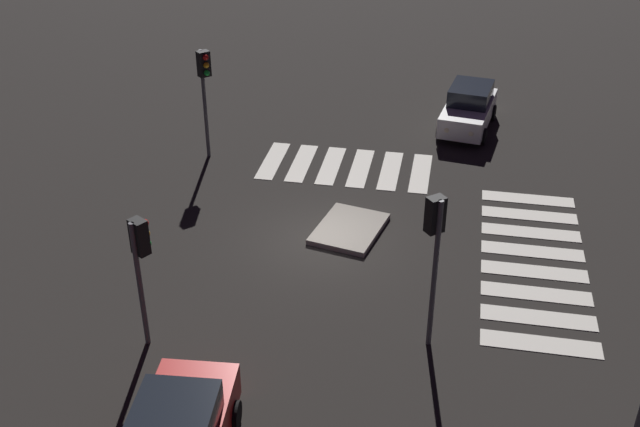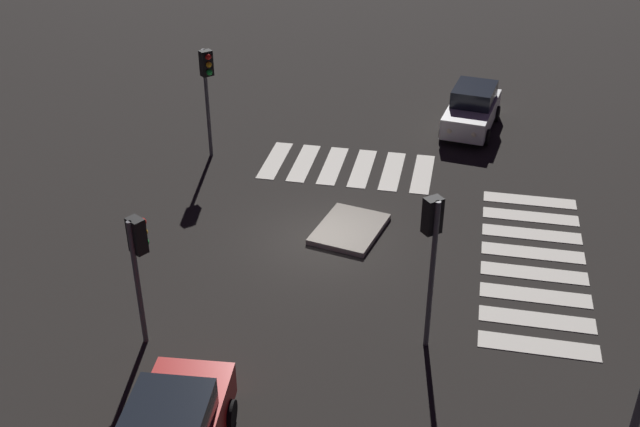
{
  "view_description": "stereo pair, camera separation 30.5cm",
  "coord_description": "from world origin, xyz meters",
  "px_view_note": "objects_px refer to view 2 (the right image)",
  "views": [
    {
      "loc": [
        -20.84,
        -3.93,
        13.5
      ],
      "look_at": [
        0.0,
        0.0,
        1.0
      ],
      "focal_mm": 43.29,
      "sensor_mm": 36.0,
      "label": 1
    },
    {
      "loc": [
        -20.78,
        -4.23,
        13.5
      ],
      "look_at": [
        0.0,
        0.0,
        1.0
      ],
      "focal_mm": 43.29,
      "sensor_mm": 36.0,
      "label": 2
    }
  ],
  "objects_px": {
    "traffic_light_west": "(138,250)",
    "traffic_light_south": "(432,236)",
    "traffic_light_north": "(207,77)",
    "traffic_island": "(349,229)",
    "car_white": "(472,109)"
  },
  "relations": [
    {
      "from": "traffic_light_west",
      "to": "traffic_light_south",
      "type": "relative_size",
      "value": 0.85
    },
    {
      "from": "traffic_light_south",
      "to": "traffic_light_north",
      "type": "bearing_deg",
      "value": 3.38
    },
    {
      "from": "traffic_island",
      "to": "car_white",
      "type": "relative_size",
      "value": 0.68
    },
    {
      "from": "traffic_light_north",
      "to": "traffic_light_south",
      "type": "bearing_deg",
      "value": -2.63
    },
    {
      "from": "car_white",
      "to": "traffic_light_west",
      "type": "xyz_separation_m",
      "value": [
        -15.65,
        8.0,
        1.94
      ]
    },
    {
      "from": "traffic_island",
      "to": "traffic_light_south",
      "type": "xyz_separation_m",
      "value": [
        -5.14,
        -2.87,
        3.25
      ]
    },
    {
      "from": "car_white",
      "to": "traffic_light_north",
      "type": "relative_size",
      "value": 1.01
    },
    {
      "from": "traffic_light_north",
      "to": "traffic_light_west",
      "type": "relative_size",
      "value": 1.15
    },
    {
      "from": "traffic_light_north",
      "to": "traffic_light_south",
      "type": "distance_m",
      "value": 13.21
    },
    {
      "from": "traffic_light_north",
      "to": "traffic_light_west",
      "type": "xyz_separation_m",
      "value": [
        -10.93,
        -1.85,
        -0.44
      ]
    },
    {
      "from": "traffic_light_west",
      "to": "traffic_light_south",
      "type": "height_order",
      "value": "traffic_light_south"
    },
    {
      "from": "traffic_light_west",
      "to": "traffic_island",
      "type": "bearing_deg",
      "value": -2.63
    },
    {
      "from": "traffic_light_west",
      "to": "traffic_light_north",
      "type": "bearing_deg",
      "value": 40.93
    },
    {
      "from": "traffic_light_south",
      "to": "car_white",
      "type": "bearing_deg",
      "value": -43.11
    },
    {
      "from": "traffic_light_north",
      "to": "traffic_light_south",
      "type": "height_order",
      "value": "traffic_light_south"
    }
  ]
}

